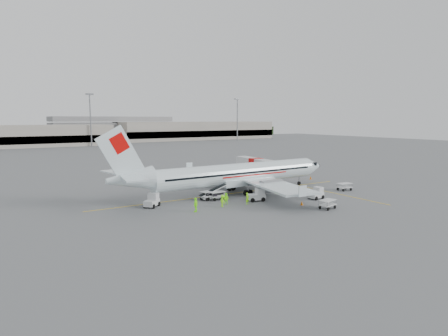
{
  "coord_description": "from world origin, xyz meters",
  "views": [
    {
      "loc": [
        -30.92,
        -48.02,
        11.48
      ],
      "look_at": [
        0.0,
        2.0,
        3.8
      ],
      "focal_mm": 30.0,
      "sensor_mm": 36.0,
      "label": 1
    }
  ],
  "objects_px": {
    "belt_loader": "(214,190)",
    "tug_aft": "(152,200)",
    "jet_bridge": "(256,169)",
    "tug_mid": "(256,195)",
    "tug_fore": "(316,193)",
    "aircraft": "(239,160)"
  },
  "relations": [
    {
      "from": "belt_loader",
      "to": "tug_aft",
      "type": "bearing_deg",
      "value": -175.01
    },
    {
      "from": "belt_loader",
      "to": "jet_bridge",
      "type": "bearing_deg",
      "value": 41.68
    },
    {
      "from": "tug_aft",
      "to": "tug_mid",
      "type": "bearing_deg",
      "value": -59.51
    },
    {
      "from": "tug_mid",
      "to": "jet_bridge",
      "type": "bearing_deg",
      "value": 68.81
    },
    {
      "from": "belt_loader",
      "to": "tug_mid",
      "type": "xyz_separation_m",
      "value": [
        4.52,
        -4.15,
        -0.4
      ]
    },
    {
      "from": "tug_mid",
      "to": "tug_aft",
      "type": "distance_m",
      "value": 14.56
    },
    {
      "from": "tug_fore",
      "to": "tug_mid",
      "type": "xyz_separation_m",
      "value": [
        -8.21,
        3.47,
        0.06
      ]
    },
    {
      "from": "jet_bridge",
      "to": "tug_aft",
      "type": "distance_m",
      "value": 28.18
    },
    {
      "from": "tug_fore",
      "to": "tug_aft",
      "type": "xyz_separation_m",
      "value": [
        -22.12,
        7.76,
        0.04
      ]
    },
    {
      "from": "aircraft",
      "to": "tug_fore",
      "type": "distance_m",
      "value": 12.61
    },
    {
      "from": "jet_bridge",
      "to": "belt_loader",
      "type": "relative_size",
      "value": 3.15
    },
    {
      "from": "tug_fore",
      "to": "tug_mid",
      "type": "bearing_deg",
      "value": 150.03
    },
    {
      "from": "tug_fore",
      "to": "tug_aft",
      "type": "bearing_deg",
      "value": 153.61
    },
    {
      "from": "jet_bridge",
      "to": "tug_fore",
      "type": "distance_m",
      "value": 19.72
    },
    {
      "from": "belt_loader",
      "to": "tug_fore",
      "type": "xyz_separation_m",
      "value": [
        12.73,
        -7.62,
        -0.46
      ]
    },
    {
      "from": "belt_loader",
      "to": "tug_mid",
      "type": "relative_size",
      "value": 2.06
    },
    {
      "from": "aircraft",
      "to": "jet_bridge",
      "type": "height_order",
      "value": "aircraft"
    },
    {
      "from": "tug_fore",
      "to": "tug_mid",
      "type": "relative_size",
      "value": 0.93
    },
    {
      "from": "jet_bridge",
      "to": "belt_loader",
      "type": "xyz_separation_m",
      "value": [
        -16.27,
        -11.75,
        -0.69
      ]
    },
    {
      "from": "tug_fore",
      "to": "tug_mid",
      "type": "distance_m",
      "value": 8.91
    },
    {
      "from": "tug_mid",
      "to": "tug_fore",
      "type": "bearing_deg",
      "value": -7.65
    },
    {
      "from": "belt_loader",
      "to": "tug_fore",
      "type": "relative_size",
      "value": 2.2
    }
  ]
}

